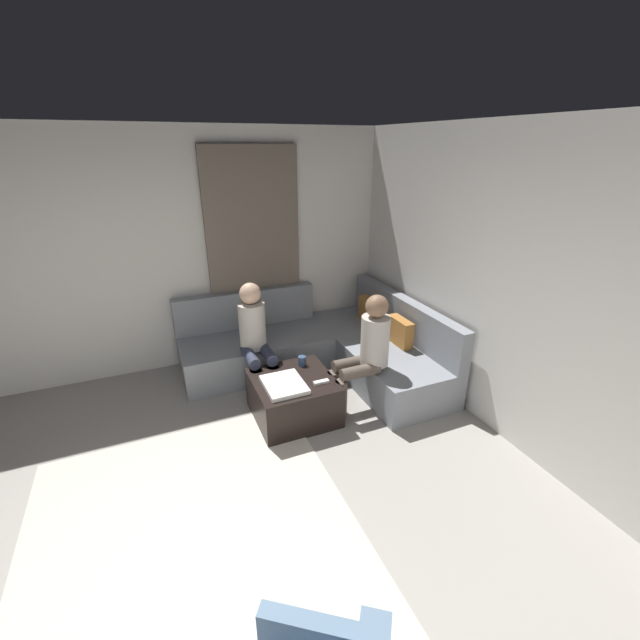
% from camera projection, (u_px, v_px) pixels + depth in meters
% --- Properties ---
extents(ground_plane, '(6.00, 6.00, 0.10)m').
position_uv_depth(ground_plane, '(183.00, 585.00, 2.61)').
color(ground_plane, gray).
extents(wall_back, '(6.00, 0.12, 2.70)m').
position_uv_depth(wall_back, '(566.00, 310.00, 3.13)').
color(wall_back, silver).
rests_on(wall_back, ground_plane).
extents(wall_left, '(0.12, 6.00, 2.70)m').
position_uv_depth(wall_left, '(136.00, 258.00, 4.56)').
color(wall_left, silver).
rests_on(wall_left, ground_plane).
extents(curtain_panel, '(0.06, 1.10, 2.50)m').
position_uv_depth(curtain_panel, '(255.00, 257.00, 4.98)').
color(curtain_panel, '#726659').
rests_on(curtain_panel, ground_plane).
extents(area_rug, '(2.60, 2.20, 0.01)m').
position_uv_depth(area_rug, '(194.00, 547.00, 2.80)').
color(area_rug, beige).
rests_on(area_rug, ground_plane).
extents(sectional_couch, '(2.10, 2.55, 0.87)m').
position_uv_depth(sectional_couch, '(324.00, 348.00, 4.93)').
color(sectional_couch, gray).
rests_on(sectional_couch, ground_plane).
extents(ottoman, '(0.76, 0.76, 0.42)m').
position_uv_depth(ottoman, '(293.00, 397.00, 4.09)').
color(ottoman, black).
rests_on(ottoman, ground_plane).
extents(folded_blanket, '(0.44, 0.36, 0.04)m').
position_uv_depth(folded_blanket, '(284.00, 385.00, 3.87)').
color(folded_blanket, white).
rests_on(folded_blanket, ottoman).
extents(coffee_mug, '(0.08, 0.08, 0.10)m').
position_uv_depth(coffee_mug, '(302.00, 361.00, 4.24)').
color(coffee_mug, '#334C72').
rests_on(coffee_mug, ottoman).
extents(game_remote, '(0.05, 0.15, 0.02)m').
position_uv_depth(game_remote, '(321.00, 382.00, 3.93)').
color(game_remote, white).
rests_on(game_remote, ottoman).
extents(person_on_couch_back, '(0.30, 0.60, 1.20)m').
position_uv_depth(person_on_couch_back, '(366.00, 349.00, 4.06)').
color(person_on_couch_back, brown).
rests_on(person_on_couch_back, ground_plane).
extents(person_on_couch_side, '(0.60, 0.30, 1.20)m').
position_uv_depth(person_on_couch_side, '(255.00, 336.00, 4.34)').
color(person_on_couch_side, '#2D3347').
rests_on(person_on_couch_side, ground_plane).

